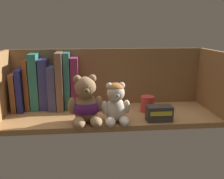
{
  "coord_description": "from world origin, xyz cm",
  "views": [
    {
      "loc": [
        -8.42,
        -92.2,
        35.18
      ],
      "look_at": [
        0.45,
        0.0,
        11.86
      ],
      "focal_mm": 39.72,
      "sensor_mm": 36.0,
      "label": 1
    }
  ],
  "objects_px": {
    "book_3": "(35,81)",
    "book_5": "(53,87)",
    "book_1": "(23,88)",
    "pillar_candle": "(147,104)",
    "book_0": "(17,91)",
    "book_8": "(75,83)",
    "book_6": "(61,80)",
    "book_2": "(28,85)",
    "small_product_box": "(159,113)",
    "teddy_bear_smaller": "(116,104)",
    "book_4": "(45,84)",
    "teddy_bear_larger": "(86,104)",
    "book_7": "(68,80)"
  },
  "relations": [
    {
      "from": "book_2",
      "to": "book_3",
      "type": "distance_m",
      "value": 0.03
    },
    {
      "from": "book_2",
      "to": "book_3",
      "type": "height_order",
      "value": "book_3"
    },
    {
      "from": "teddy_bear_smaller",
      "to": "pillar_candle",
      "type": "bearing_deg",
      "value": 36.3
    },
    {
      "from": "teddy_bear_larger",
      "to": "teddy_bear_smaller",
      "type": "height_order",
      "value": "teddy_bear_larger"
    },
    {
      "from": "book_2",
      "to": "book_6",
      "type": "distance_m",
      "value": 0.13
    },
    {
      "from": "book_8",
      "to": "teddy_bear_larger",
      "type": "bearing_deg",
      "value": -76.35
    },
    {
      "from": "pillar_candle",
      "to": "teddy_bear_smaller",
      "type": "bearing_deg",
      "value": -143.7
    },
    {
      "from": "book_4",
      "to": "book_8",
      "type": "relative_size",
      "value": 0.98
    },
    {
      "from": "book_3",
      "to": "book_7",
      "type": "distance_m",
      "value": 0.13
    },
    {
      "from": "book_0",
      "to": "book_1",
      "type": "bearing_deg",
      "value": 0.0
    },
    {
      "from": "book_3",
      "to": "book_4",
      "type": "height_order",
      "value": "book_3"
    },
    {
      "from": "book_4",
      "to": "book_1",
      "type": "bearing_deg",
      "value": 180.0
    },
    {
      "from": "book_5",
      "to": "small_product_box",
      "type": "bearing_deg",
      "value": -25.54
    },
    {
      "from": "book_1",
      "to": "book_4",
      "type": "distance_m",
      "value": 0.09
    },
    {
      "from": "book_3",
      "to": "book_7",
      "type": "xyz_separation_m",
      "value": [
        0.13,
        0.0,
        0.0
      ]
    },
    {
      "from": "book_7",
      "to": "small_product_box",
      "type": "height_order",
      "value": "book_7"
    },
    {
      "from": "book_1",
      "to": "book_8",
      "type": "height_order",
      "value": "book_8"
    },
    {
      "from": "book_1",
      "to": "teddy_bear_smaller",
      "type": "bearing_deg",
      "value": -27.6
    },
    {
      "from": "book_8",
      "to": "small_product_box",
      "type": "height_order",
      "value": "book_8"
    },
    {
      "from": "book_8",
      "to": "teddy_bear_larger",
      "type": "distance_m",
      "value": 0.2
    },
    {
      "from": "book_4",
      "to": "book_7",
      "type": "relative_size",
      "value": 0.89
    },
    {
      "from": "book_1",
      "to": "teddy_bear_smaller",
      "type": "distance_m",
      "value": 0.41
    },
    {
      "from": "book_6",
      "to": "small_product_box",
      "type": "distance_m",
      "value": 0.43
    },
    {
      "from": "book_0",
      "to": "book_8",
      "type": "relative_size",
      "value": 0.73
    },
    {
      "from": "book_4",
      "to": "book_3",
      "type": "bearing_deg",
      "value": 180.0
    },
    {
      "from": "book_4",
      "to": "book_2",
      "type": "bearing_deg",
      "value": 180.0
    },
    {
      "from": "book_1",
      "to": "book_2",
      "type": "height_order",
      "value": "book_2"
    },
    {
      "from": "book_8",
      "to": "pillar_candle",
      "type": "height_order",
      "value": "book_8"
    },
    {
      "from": "book_1",
      "to": "pillar_candle",
      "type": "bearing_deg",
      "value": -9.97
    },
    {
      "from": "book_0",
      "to": "teddy_bear_smaller",
      "type": "height_order",
      "value": "book_0"
    },
    {
      "from": "book_6",
      "to": "teddy_bear_smaller",
      "type": "height_order",
      "value": "book_6"
    },
    {
      "from": "book_3",
      "to": "small_product_box",
      "type": "relative_size",
      "value": 2.49
    },
    {
      "from": "book_4",
      "to": "book_7",
      "type": "distance_m",
      "value": 0.1
    },
    {
      "from": "book_6",
      "to": "small_product_box",
      "type": "bearing_deg",
      "value": -27.41
    },
    {
      "from": "book_7",
      "to": "teddy_bear_smaller",
      "type": "distance_m",
      "value": 0.27
    },
    {
      "from": "book_4",
      "to": "book_6",
      "type": "height_order",
      "value": "book_6"
    },
    {
      "from": "book_4",
      "to": "teddy_bear_larger",
      "type": "distance_m",
      "value": 0.26
    },
    {
      "from": "book_1",
      "to": "book_3",
      "type": "distance_m",
      "value": 0.06
    },
    {
      "from": "book_6",
      "to": "pillar_candle",
      "type": "height_order",
      "value": "book_6"
    },
    {
      "from": "pillar_candle",
      "to": "small_product_box",
      "type": "height_order",
      "value": "pillar_candle"
    },
    {
      "from": "book_6",
      "to": "book_8",
      "type": "distance_m",
      "value": 0.06
    },
    {
      "from": "small_product_box",
      "to": "book_4",
      "type": "bearing_deg",
      "value": 156.29
    },
    {
      "from": "book_7",
      "to": "pillar_candle",
      "type": "height_order",
      "value": "book_7"
    },
    {
      "from": "book_3",
      "to": "small_product_box",
      "type": "height_order",
      "value": "book_3"
    },
    {
      "from": "book_3",
      "to": "book_5",
      "type": "bearing_deg",
      "value": 0.0
    },
    {
      "from": "book_3",
      "to": "book_6",
      "type": "height_order",
      "value": "book_6"
    },
    {
      "from": "book_5",
      "to": "teddy_bear_smaller",
      "type": "relative_size",
      "value": 1.23
    },
    {
      "from": "book_6",
      "to": "teddy_bear_larger",
      "type": "relative_size",
      "value": 1.36
    },
    {
      "from": "book_0",
      "to": "book_1",
      "type": "height_order",
      "value": "book_1"
    },
    {
      "from": "book_4",
      "to": "pillar_candle",
      "type": "bearing_deg",
      "value": -12.04
    }
  ]
}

